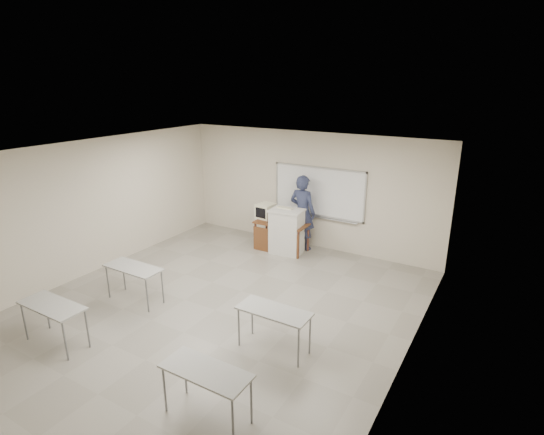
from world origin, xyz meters
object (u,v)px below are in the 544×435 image
Objects in this scene: podium at (287,231)px; keyboard at (285,208)px; presenter at (302,213)px; laptop at (276,221)px; mouse at (302,225)px; instructor_desk at (280,232)px; whiteboard at (319,193)px; crt_monitor at (266,211)px.

podium is 0.60m from keyboard.
presenter is (0.20, 0.47, 0.40)m from podium.
keyboard reaches higher than laptop.
laptop is at bearing 172.82° from mouse.
instructor_desk is 0.20m from podium.
presenter is (0.30, 0.39, -0.18)m from keyboard.
podium reaches higher than laptop.
whiteboard is at bearing -130.89° from presenter.
laptop is (-0.80, -0.79, -0.67)m from whiteboard.
keyboard is at bearing -131.34° from whiteboard.
whiteboard is 2.17× the size of podium.
whiteboard is at bearing 28.88° from crt_monitor.
laptop is 0.17× the size of presenter.
crt_monitor is 0.24× the size of presenter.
instructor_desk is 12.68× the size of mouse.
whiteboard reaches higher than laptop.
instructor_desk is 0.77m from presenter.
instructor_desk is at bearing 174.05° from mouse.
laptop is at bearing -135.26° from whiteboard.
whiteboard is 1.82× the size of instructor_desk.
crt_monitor is at bearing 158.30° from podium.
whiteboard is 1.29m from podium.
mouse is 0.25× the size of keyboard.
laptop is at bearing -172.46° from instructor_desk.
whiteboard reaches higher than mouse.
laptop is at bearing -23.66° from crt_monitor.
mouse is (0.65, 0.17, -0.04)m from laptop.
instructor_desk is (-0.70, -0.78, -0.95)m from whiteboard.
presenter is at bearing 67.08° from laptop.
podium is at bearing -123.07° from whiteboard.
podium is at bearing -11.31° from crt_monitor.
laptop is (-0.30, -0.02, 0.23)m from podium.
presenter reaches higher than crt_monitor.
whiteboard is 23.13× the size of mouse.
keyboard is (-0.11, 0.08, 0.58)m from podium.
instructor_desk is 0.69× the size of presenter.
podium is 0.43m from mouse.
whiteboard reaches higher than crt_monitor.
instructor_desk is 2.95× the size of crt_monitor.
podium is 2.48× the size of crt_monitor.
whiteboard is at bearing 51.95° from podium.
crt_monitor is at bearing -156.54° from whiteboard.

